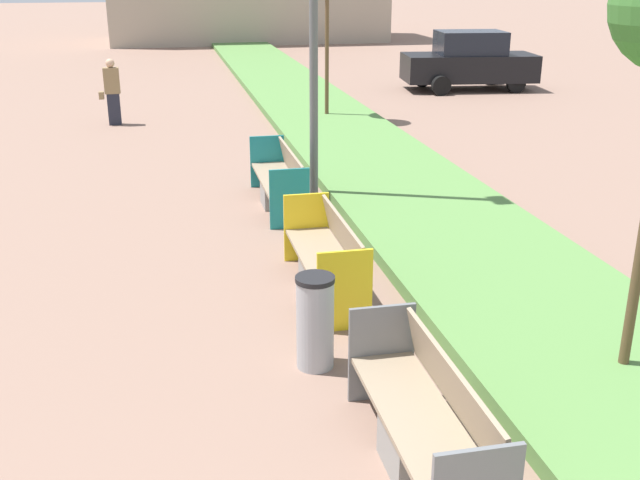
% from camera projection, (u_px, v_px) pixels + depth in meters
% --- Properties ---
extents(planter_grass_strip, '(2.80, 120.00, 0.18)m').
position_uv_depth(planter_grass_strip, '(393.00, 179.00, 13.86)').
color(planter_grass_strip, '#568442').
rests_on(planter_grass_strip, ground).
extents(bench_grey_frame, '(0.65, 2.20, 0.94)m').
position_uv_depth(bench_grey_frame, '(424.00, 428.00, 5.91)').
color(bench_grey_frame, gray).
rests_on(bench_grey_frame, ground).
extents(bench_yellow_frame, '(0.65, 2.22, 0.94)m').
position_uv_depth(bench_yellow_frame, '(327.00, 263.00, 9.20)').
color(bench_yellow_frame, gray).
rests_on(bench_yellow_frame, ground).
extents(bench_teal_frame, '(0.65, 2.42, 0.94)m').
position_uv_depth(bench_teal_frame, '(280.00, 184.00, 12.52)').
color(bench_teal_frame, gray).
rests_on(bench_teal_frame, ground).
extents(litter_bin, '(0.39, 0.39, 0.98)m').
position_uv_depth(litter_bin, '(315.00, 322.00, 7.41)').
color(litter_bin, '#9EA0A5').
rests_on(litter_bin, ground).
extents(pedestrian_walking, '(0.53, 0.24, 1.65)m').
position_uv_depth(pedestrian_walking, '(112.00, 92.00, 18.81)').
color(pedestrian_walking, '#232633').
rests_on(pedestrian_walking, ground).
extents(parked_car_distant, '(4.38, 2.25, 1.86)m').
position_uv_depth(parked_car_distant, '(469.00, 61.00, 24.14)').
color(parked_car_distant, black).
rests_on(parked_car_distant, ground).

